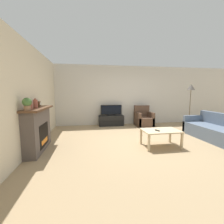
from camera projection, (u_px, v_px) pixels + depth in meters
ground_plane at (141, 140)px, 4.68m from camera, size 24.00×24.00×0.00m
wall_back at (123, 95)px, 6.98m from camera, size 12.00×0.06×2.70m
wall_left at (33, 97)px, 4.02m from camera, size 0.06×12.00×2.70m
fireplace at (38, 129)px, 3.78m from camera, size 0.41×1.44×1.10m
mantel_vase_left at (30, 105)px, 3.28m from camera, size 0.09×0.09×0.21m
mantel_vase_centre_left at (35, 104)px, 3.60m from camera, size 0.10×0.10×0.24m
mantel_clock at (39, 104)px, 3.85m from camera, size 0.08×0.11×0.15m
potted_plant at (27, 103)px, 3.10m from camera, size 0.18×0.18×0.27m
tv_stand at (111, 120)px, 6.75m from camera, size 1.09×0.43×0.47m
tv at (111, 111)px, 6.69m from camera, size 0.95×0.18×0.47m
armchair at (143, 119)px, 6.68m from camera, size 0.70×0.76×0.90m
coffee_table at (161, 132)px, 4.07m from camera, size 0.98×0.64×0.46m
remote at (157, 130)px, 3.97m from camera, size 0.09×0.15×0.02m
couch at (217, 131)px, 4.65m from camera, size 0.87×2.07×0.81m
floor_lamp at (191, 91)px, 5.81m from camera, size 0.30×0.30×1.80m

